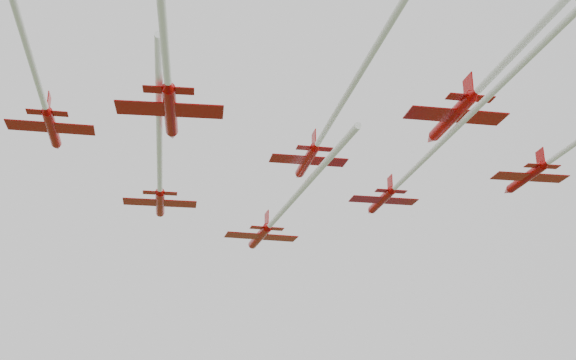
# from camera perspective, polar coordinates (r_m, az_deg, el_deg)

# --- Properties ---
(jet_lead) EXTENTS (20.00, 43.03, 2.94)m
(jet_lead) POSITION_cam_1_polar(r_m,az_deg,el_deg) (91.33, -1.03, -3.12)
(jet_lead) COLOR #AB0303
(jet_row2_left) EXTENTS (16.22, 44.30, 2.63)m
(jet_row2_left) POSITION_cam_1_polar(r_m,az_deg,el_deg) (80.06, -10.09, 0.25)
(jet_row2_left) COLOR #AB0303
(jet_row2_right) EXTENTS (19.00, 50.22, 2.46)m
(jet_row2_right) POSITION_cam_1_polar(r_m,az_deg,el_deg) (77.49, 10.28, 1.21)
(jet_row2_right) COLOR #AB0303
(jet_row3_left) EXTENTS (22.55, 60.78, 2.51)m
(jet_row3_left) POSITION_cam_1_polar(r_m,az_deg,el_deg) (59.78, -20.02, 10.28)
(jet_row3_left) COLOR #AB0303
(jet_row3_mid) EXTENTS (19.58, 51.94, 2.48)m
(jet_row3_mid) POSITION_cam_1_polar(r_m,az_deg,el_deg) (65.90, 3.98, 5.59)
(jet_row3_mid) COLOR #AB0303
(jet_row4_left) EXTENTS (17.84, 57.49, 2.68)m
(jet_row4_left) POSITION_cam_1_polar(r_m,az_deg,el_deg) (49.06, -9.88, 12.49)
(jet_row4_left) COLOR #AB0303
(jet_row4_right) EXTENTS (22.84, 62.35, 2.83)m
(jet_row4_right) POSITION_cam_1_polar(r_m,az_deg,el_deg) (56.68, 19.34, 11.51)
(jet_row4_right) COLOR #AB0303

